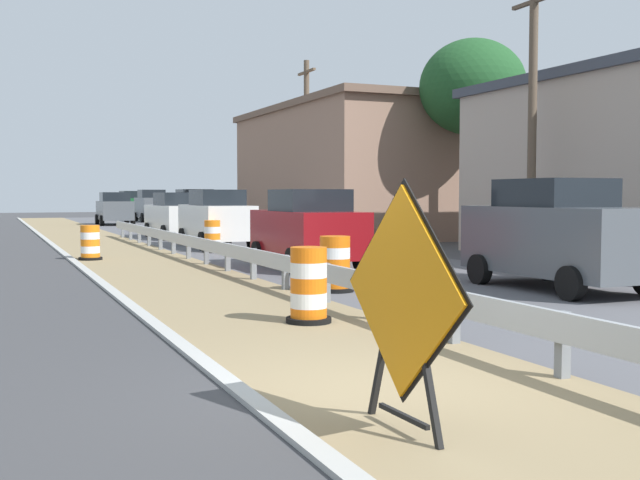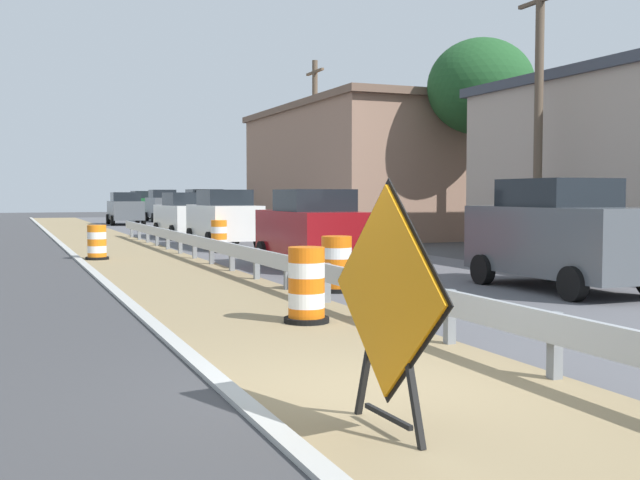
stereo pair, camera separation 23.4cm
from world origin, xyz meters
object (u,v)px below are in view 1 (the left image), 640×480
traffic_barrel_close (335,267)px  car_mid_far_lane (195,209)px  traffic_barrel_nearest (309,288)px  car_distant_a (558,234)px  traffic_barrel_mid (90,244)px  car_distant_b (115,209)px  utility_pole_mid (307,146)px  car_trailing_far_lane (308,229)px  car_lead_near_lane (216,218)px  utility_pole_near (532,119)px  traffic_barrel_far (212,238)px  car_distant_c (133,205)px  car_trailing_near_lane (152,206)px  car_lead_far_lane (176,215)px  warning_sign_diamond (403,299)px

traffic_barrel_close → car_mid_far_lane: bearing=81.4°
traffic_barrel_nearest → car_distant_a: size_ratio=0.26×
traffic_barrel_mid → car_distant_b: size_ratio=0.24×
car_mid_far_lane → utility_pole_mid: size_ratio=0.59×
car_trailing_far_lane → utility_pole_mid: 14.50m
car_lead_near_lane → car_distant_b: car_lead_near_lane is taller
utility_pole_near → car_trailing_far_lane: bearing=168.2°
traffic_barrel_far → utility_pole_near: (6.99, -7.45, 3.50)m
car_distant_c → utility_pole_near: 44.15m
car_trailing_near_lane → car_distant_b: car_trailing_near_lane is taller
car_distant_b → car_distant_c: size_ratio=0.88×
traffic_barrel_far → car_distant_b: size_ratio=0.25×
traffic_barrel_nearest → car_lead_far_lane: car_lead_far_lane is taller
car_trailing_near_lane → car_trailing_far_lane: 36.10m
traffic_barrel_close → utility_pole_near: size_ratio=0.14×
traffic_barrel_nearest → car_distant_a: car_distant_a is taller
warning_sign_diamond → utility_pole_near: bearing=-134.6°
car_trailing_far_lane → car_distant_a: 6.86m
utility_pole_mid → car_distant_c: bearing=95.0°
car_trailing_far_lane → car_distant_b: bearing=1.5°
traffic_barrel_close → car_distant_c: bearing=85.0°
warning_sign_diamond → traffic_barrel_far: (3.73, 19.28, -0.59)m
utility_pole_mid → car_mid_far_lane: bearing=104.5°
traffic_barrel_close → car_trailing_near_lane: size_ratio=0.26×
car_lead_far_lane → traffic_barrel_far: bearing=173.2°
traffic_barrel_close → traffic_barrel_mid: 10.16m
car_trailing_near_lane → car_mid_far_lane: size_ratio=0.94×
warning_sign_diamond → car_distant_b: bearing=-98.0°
traffic_barrel_far → utility_pole_near: utility_pole_near is taller
car_lead_near_lane → car_distant_a: 15.22m
car_lead_near_lane → car_lead_far_lane: 6.32m
car_distant_b → car_distant_c: bearing=-13.6°
warning_sign_diamond → car_trailing_far_lane: size_ratio=0.49×
car_trailing_near_lane → utility_pole_near: utility_pole_near is taller
car_trailing_far_lane → car_distant_b: (-0.31, 31.14, 0.00)m
car_distant_c → utility_pole_mid: utility_pole_mid is taller
warning_sign_diamond → car_distant_a: bearing=-139.7°
traffic_barrel_nearest → car_lead_near_lane: bearing=79.0°
car_lead_far_lane → car_distant_b: car_distant_b is taller
traffic_barrel_close → car_distant_a: bearing=-19.0°
car_lead_far_lane → traffic_barrel_close: bearing=174.6°
car_mid_far_lane → car_distant_b: (-3.12, 8.14, -0.07)m
warning_sign_diamond → car_mid_far_lane: bearing=-104.0°
warning_sign_diamond → car_distant_c: (7.36, 55.76, 0.02)m
car_lead_near_lane → car_distant_c: bearing=-3.9°
traffic_barrel_close → traffic_barrel_far: bearing=87.3°
traffic_barrel_far → traffic_barrel_mid: bearing=-161.1°
car_distant_b → car_distant_c: (3.09, 11.51, 0.07)m
car_trailing_far_lane → car_distant_a: size_ratio=0.97×
utility_pole_near → traffic_barrel_far: bearing=133.2°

